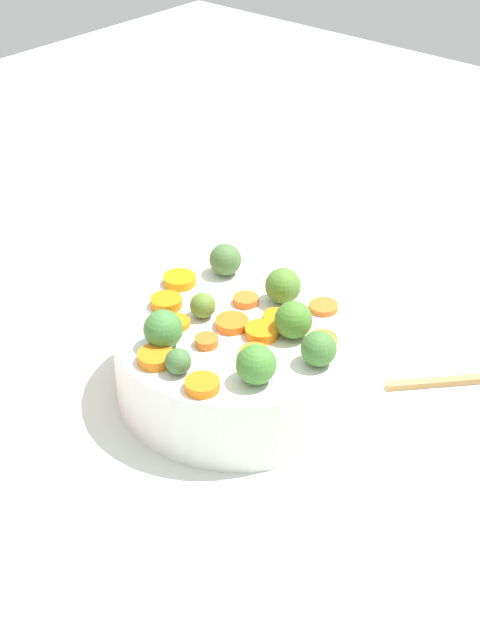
# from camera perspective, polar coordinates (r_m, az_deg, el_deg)

# --- Properties ---
(tabletop) EXTENTS (2.40, 2.40, 0.02)m
(tabletop) POSITION_cam_1_polar(r_m,az_deg,el_deg) (1.12, 0.60, -3.45)
(tabletop) COLOR silver
(tabletop) RESTS_ON ground
(serving_bowl_carrots) EXTENTS (0.29, 0.29, 0.09)m
(serving_bowl_carrots) POSITION_cam_1_polar(r_m,az_deg,el_deg) (1.06, -0.00, -2.42)
(serving_bowl_carrots) COLOR white
(serving_bowl_carrots) RESTS_ON tabletop
(carrot_slice_0) EXTENTS (0.04, 0.04, 0.01)m
(carrot_slice_0) POSITION_cam_1_polar(r_m,az_deg,el_deg) (1.04, -3.95, -0.16)
(carrot_slice_0) COLOR orange
(carrot_slice_0) RESTS_ON serving_bowl_carrots
(carrot_slice_1) EXTENTS (0.05, 0.05, 0.01)m
(carrot_slice_1) POSITION_cam_1_polar(r_m,az_deg,el_deg) (1.07, -4.59, 1.11)
(carrot_slice_1) COLOR orange
(carrot_slice_1) RESTS_ON serving_bowl_carrots
(carrot_slice_2) EXTENTS (0.03, 0.03, 0.01)m
(carrot_slice_2) POSITION_cam_1_polar(r_m,az_deg,el_deg) (1.01, 5.24, -1.16)
(carrot_slice_2) COLOR orange
(carrot_slice_2) RESTS_ON serving_bowl_carrots
(carrot_slice_3) EXTENTS (0.04, 0.04, 0.01)m
(carrot_slice_3) POSITION_cam_1_polar(r_m,az_deg,el_deg) (1.07, 0.36, 1.25)
(carrot_slice_3) COLOR orange
(carrot_slice_3) RESTS_ON serving_bowl_carrots
(carrot_slice_4) EXTENTS (0.04, 0.04, 0.01)m
(carrot_slice_4) POSITION_cam_1_polar(r_m,az_deg,el_deg) (1.00, -2.09, -1.33)
(carrot_slice_4) COLOR orange
(carrot_slice_4) RESTS_ON serving_bowl_carrots
(carrot_slice_5) EXTENTS (0.05, 0.05, 0.01)m
(carrot_slice_5) POSITION_cam_1_polar(r_m,az_deg,el_deg) (0.99, 0.91, -2.05)
(carrot_slice_5) COLOR orange
(carrot_slice_5) RESTS_ON serving_bowl_carrots
(carrot_slice_6) EXTENTS (0.05, 0.05, 0.01)m
(carrot_slice_6) POSITION_cam_1_polar(r_m,az_deg,el_deg) (1.11, -3.77, 2.49)
(carrot_slice_6) COLOR orange
(carrot_slice_6) RESTS_ON serving_bowl_carrots
(carrot_slice_7) EXTENTS (0.05, 0.05, 0.01)m
(carrot_slice_7) POSITION_cam_1_polar(r_m,az_deg,el_deg) (0.94, -2.36, -4.05)
(carrot_slice_7) COLOR orange
(carrot_slice_7) RESTS_ON serving_bowl_carrots
(carrot_slice_8) EXTENTS (0.04, 0.04, 0.01)m
(carrot_slice_8) POSITION_cam_1_polar(r_m,az_deg,el_deg) (0.98, -5.26, -2.33)
(carrot_slice_8) COLOR orange
(carrot_slice_8) RESTS_ON serving_bowl_carrots
(carrot_slice_9) EXTENTS (0.04, 0.04, 0.01)m
(carrot_slice_9) POSITION_cam_1_polar(r_m,az_deg,el_deg) (1.07, 5.21, 0.81)
(carrot_slice_9) COLOR orange
(carrot_slice_9) RESTS_ON serving_bowl_carrots
(carrot_slice_10) EXTENTS (0.04, 0.04, 0.01)m
(carrot_slice_10) POSITION_cam_1_polar(r_m,az_deg,el_deg) (1.02, 1.36, -0.73)
(carrot_slice_10) COLOR orange
(carrot_slice_10) RESTS_ON serving_bowl_carrots
(carrot_slice_11) EXTENTS (0.04, 0.04, 0.01)m
(carrot_slice_11) POSITION_cam_1_polar(r_m,az_deg,el_deg) (1.04, 2.21, 0.09)
(carrot_slice_11) COLOR orange
(carrot_slice_11) RESTS_ON serving_bowl_carrots
(carrot_slice_12) EXTENTS (0.05, 0.05, 0.01)m
(carrot_slice_12) POSITION_cam_1_polar(r_m,az_deg,el_deg) (1.03, -0.50, -0.20)
(carrot_slice_12) COLOR orange
(carrot_slice_12) RESTS_ON serving_bowl_carrots
(brussels_sprout_0) EXTENTS (0.04, 0.04, 0.04)m
(brussels_sprout_0) POSITION_cam_1_polar(r_m,az_deg,el_deg) (0.97, 4.90, -1.78)
(brussels_sprout_0) COLOR #447834
(brussels_sprout_0) RESTS_ON serving_bowl_carrots
(brussels_sprout_1) EXTENTS (0.04, 0.04, 0.04)m
(brussels_sprout_1) POSITION_cam_1_polar(r_m,az_deg,el_deg) (1.07, 2.68, 2.13)
(brussels_sprout_1) COLOR #51812E
(brussels_sprout_1) RESTS_ON serving_bowl_carrots
(brussels_sprout_2) EXTENTS (0.04, 0.04, 0.04)m
(brussels_sprout_2) POSITION_cam_1_polar(r_m,az_deg,el_deg) (1.00, -4.79, -0.58)
(brussels_sprout_2) COLOR #427F39
(brussels_sprout_2) RESTS_ON serving_bowl_carrots
(brussels_sprout_3) EXTENTS (0.04, 0.04, 0.04)m
(brussels_sprout_3) POSITION_cam_1_polar(r_m,az_deg,el_deg) (1.01, 3.33, -0.00)
(brussels_sprout_3) COLOR #487E2A
(brussels_sprout_3) RESTS_ON serving_bowl_carrots
(brussels_sprout_4) EXTENTS (0.03, 0.03, 0.03)m
(brussels_sprout_4) POSITION_cam_1_polar(r_m,az_deg,el_deg) (0.96, -3.85, -2.57)
(brussels_sprout_4) COLOR #45723A
(brussels_sprout_4) RESTS_ON serving_bowl_carrots
(brussels_sprout_5) EXTENTS (0.04, 0.04, 0.04)m
(brussels_sprout_5) POSITION_cam_1_polar(r_m,az_deg,el_deg) (0.94, 1.01, -2.78)
(brussels_sprout_5) COLOR #448232
(brussels_sprout_5) RESTS_ON serving_bowl_carrots
(brussels_sprout_6) EXTENTS (0.03, 0.03, 0.03)m
(brussels_sprout_6) POSITION_cam_1_polar(r_m,az_deg,el_deg) (1.04, -2.33, 0.90)
(brussels_sprout_6) COLOR olive
(brussels_sprout_6) RESTS_ON serving_bowl_carrots
(brussels_sprout_7) EXTENTS (0.04, 0.04, 0.04)m
(brussels_sprout_7) POSITION_cam_1_polar(r_m,az_deg,el_deg) (1.12, -0.91, 3.77)
(brussels_sprout_7) COLOR #4A7239
(brussels_sprout_7) RESTS_ON serving_bowl_carrots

